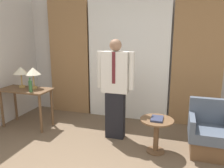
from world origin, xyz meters
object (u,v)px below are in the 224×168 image
at_px(book, 157,119).
at_px(desk, 26,96).
at_px(table_lamp_left, 21,71).
at_px(table_lamp_right, 33,72).
at_px(armchair, 209,134).
at_px(bottle_near_edge, 30,86).
at_px(side_table, 156,130).
at_px(person, 115,86).

bearing_deg(book, desk, 174.31).
xyz_separation_m(table_lamp_left, table_lamp_right, (0.29, 0.00, 0.00)).
distance_m(armchair, book, 0.83).
bearing_deg(bottle_near_edge, table_lamp_left, 147.83).
bearing_deg(desk, table_lamp_left, 148.96).
height_order(table_lamp_right, armchair, table_lamp_right).
xyz_separation_m(table_lamp_right, side_table, (2.45, -0.33, -0.74)).
relative_size(table_lamp_right, side_table, 0.77).
xyz_separation_m(armchair, side_table, (-0.78, -0.18, 0.05)).
xyz_separation_m(bottle_near_edge, side_table, (2.34, -0.08, -0.52)).
xyz_separation_m(desk, table_lamp_right, (0.14, 0.09, 0.48)).
height_order(bottle_near_edge, person, person).
xyz_separation_m(table_lamp_left, bottle_near_edge, (0.40, -0.25, -0.22)).
relative_size(desk, person, 0.58).
distance_m(table_lamp_right, book, 2.54).
height_order(table_lamp_left, bottle_near_edge, table_lamp_left).
distance_m(table_lamp_left, armchair, 3.61).
bearing_deg(armchair, table_lamp_right, 177.27).
height_order(person, book, person).
distance_m(bottle_near_edge, armchair, 3.18).
xyz_separation_m(desk, side_table, (2.60, -0.24, -0.26)).
bearing_deg(bottle_near_edge, table_lamp_right, 113.64).
bearing_deg(desk, bottle_near_edge, -32.80).
bearing_deg(table_lamp_right, table_lamp_left, 180.00).
bearing_deg(book, table_lamp_left, 172.82).
distance_m(desk, table_lamp_left, 0.51).
height_order(table_lamp_right, bottle_near_edge, table_lamp_right).
distance_m(table_lamp_right, side_table, 2.58).
bearing_deg(table_lamp_left, bottle_near_edge, -32.17).
distance_m(table_lamp_left, side_table, 2.86).
height_order(table_lamp_right, person, person).
height_order(table_lamp_left, side_table, table_lamp_left).
height_order(desk, table_lamp_left, table_lamp_left).
xyz_separation_m(desk, table_lamp_left, (-0.14, 0.09, 0.48)).
height_order(bottle_near_edge, armchair, bottle_near_edge).
xyz_separation_m(table_lamp_left, person, (1.98, -0.03, -0.16)).
bearing_deg(armchair, side_table, -167.18).
relative_size(table_lamp_right, armchair, 0.50).
bearing_deg(table_lamp_left, side_table, -6.89).
distance_m(table_lamp_left, person, 1.98).
relative_size(person, armchair, 2.07).
bearing_deg(side_table, bottle_near_edge, 178.00).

